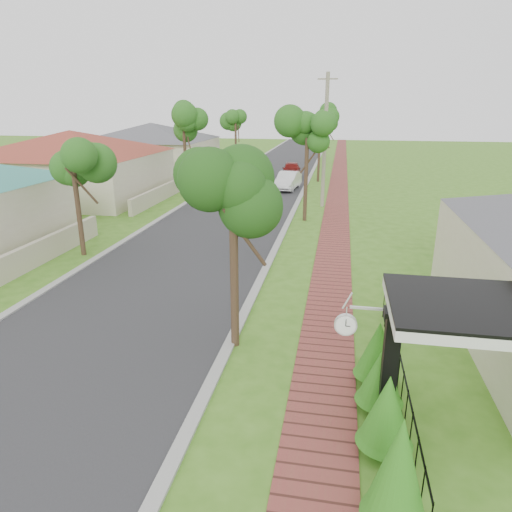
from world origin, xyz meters
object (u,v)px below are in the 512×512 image
Objects in this scene: porch_post at (389,373)px; utility_pole at (325,141)px; parked_car_red at (291,170)px; near_tree at (233,203)px; parked_car_white at (288,181)px; station_clock at (347,323)px.

porch_post is 21.33m from utility_pole.
parked_car_red is 30.71m from near_tree.
utility_pole is (2.91, -5.73, 3.45)m from parked_car_white.
utility_pole is at bearing 85.36° from near_tree.
station_clock is (-0.87, 0.40, 0.83)m from porch_post.
parked_car_red is 3.69× the size of station_clock.
near_tree is (1.80, -30.48, 3.26)m from parked_car_red.
parked_car_red is 6.27m from parked_car_white.
parked_car_red reaches higher than parked_car_white.
near_tree is at bearing 143.92° from station_clock.
near_tree is (-3.75, 2.50, 2.82)m from porch_post.
utility_pole is at bearing -79.53° from parked_car_red.
near_tree is 18.56m from utility_pole.
near_tree is 0.61× the size of utility_pole.
porch_post is 0.51× the size of near_tree.
parked_car_red is at bearing 100.03° from parked_car_white.
porch_post is 0.31× the size of utility_pole.
near_tree is at bearing -91.55° from parked_car_red.
utility_pole is (1.50, 18.50, 0.17)m from near_tree.
parked_car_white is (-5.16, 26.73, -0.46)m from porch_post.
utility_pole is at bearing -56.60° from parked_car_white.
utility_pole reaches higher than parked_car_red.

